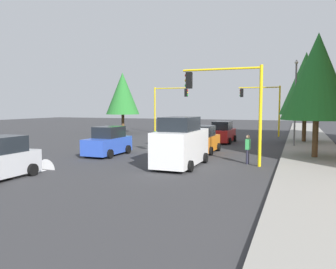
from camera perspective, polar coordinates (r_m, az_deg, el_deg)
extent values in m
plane|color=#353538|center=(27.07, 0.59, -2.33)|extent=(120.00, 120.00, 0.00)
cube|color=gray|center=(30.35, 23.05, -1.80)|extent=(80.00, 4.00, 0.15)
cube|color=silver|center=(18.19, -22.63, -6.19)|extent=(2.20, 0.36, 0.01)
cone|color=silver|center=(19.13, -19.92, -5.58)|extent=(0.01, 1.10, 1.10)
cylinder|color=yellow|center=(39.20, 18.37, 3.75)|extent=(0.18, 0.18, 5.63)
cylinder|color=yellow|center=(39.43, 15.17, 7.70)|extent=(0.12, 4.50, 0.12)
cube|color=black|center=(39.65, 12.42, 6.90)|extent=(0.36, 0.32, 0.96)
sphere|color=red|center=(39.69, 12.17, 7.34)|extent=(0.18, 0.18, 0.18)
sphere|color=yellow|center=(39.68, 12.16, 6.91)|extent=(0.18, 0.18, 0.18)
sphere|color=green|center=(39.67, 12.15, 6.47)|extent=(0.18, 0.18, 0.18)
cylinder|color=yellow|center=(19.26, 15.40, 3.00)|extent=(0.18, 0.18, 5.62)
cylinder|color=yellow|center=(19.72, 8.94, 10.90)|extent=(0.12, 4.50, 0.12)
cube|color=black|center=(20.15, 3.59, 9.16)|extent=(0.36, 0.32, 0.96)
sphere|color=red|center=(20.23, 3.10, 10.00)|extent=(0.18, 0.18, 0.18)
sphere|color=yellow|center=(20.21, 3.10, 9.15)|extent=(0.18, 0.18, 0.18)
sphere|color=green|center=(20.19, 3.10, 8.30)|extent=(0.18, 0.18, 0.18)
cylinder|color=yellow|center=(42.66, -2.24, 4.14)|extent=(0.18, 0.18, 5.75)
cylinder|color=yellow|center=(41.87, 0.60, 7.85)|extent=(0.12, 4.50, 0.12)
cube|color=black|center=(41.22, 3.08, 7.09)|extent=(0.36, 0.32, 0.96)
sphere|color=red|center=(41.18, 3.32, 7.51)|extent=(0.18, 0.18, 0.18)
sphere|color=yellow|center=(41.17, 3.32, 7.09)|extent=(0.18, 0.18, 0.18)
sphere|color=green|center=(41.16, 3.32, 6.67)|extent=(0.18, 0.18, 0.18)
cylinder|color=slate|center=(29.15, 20.77, 4.76)|extent=(0.14, 0.14, 7.00)
cylinder|color=slate|center=(28.46, 20.96, 11.43)|extent=(1.80, 0.10, 0.10)
ellipsoid|color=silver|center=(27.55, 20.94, 11.35)|extent=(0.56, 0.28, 0.20)
cylinder|color=brown|center=(33.21, 22.10, 1.07)|extent=(0.36, 0.36, 2.81)
cone|color=#28752D|center=(33.22, 22.32, 8.01)|extent=(4.50, 4.50, 5.63)
cylinder|color=brown|center=(23.26, 23.70, -0.55)|extent=(0.36, 0.36, 2.71)
cone|color=#1E6023|center=(23.25, 24.02, 8.98)|extent=(4.34, 4.34, 5.42)
cylinder|color=brown|center=(42.45, -7.65, 1.96)|extent=(0.36, 0.36, 2.58)
cone|color=#28752D|center=(42.43, -7.71, 6.92)|extent=(4.13, 4.13, 5.17)
cube|color=white|center=(18.87, 2.25, -2.11)|extent=(4.80, 1.90, 1.85)
cube|color=black|center=(18.54, 2.02, 1.82)|extent=(2.50, 1.67, 0.76)
cylinder|color=black|center=(20.70, 0.93, -3.70)|extent=(0.60, 0.20, 0.60)
cylinder|color=black|center=(20.10, 6.35, -3.98)|extent=(0.60, 0.20, 0.60)
cylinder|color=black|center=(17.98, -2.37, -5.00)|extent=(0.60, 0.20, 0.60)
cylinder|color=black|center=(17.28, 3.81, -5.40)|extent=(0.60, 0.20, 0.60)
cube|color=blue|center=(23.45, -10.19, -1.81)|extent=(3.96, 1.72, 1.05)
cube|color=black|center=(23.53, -9.98, 0.43)|extent=(2.06, 1.51, 0.76)
cylinder|color=black|center=(21.98, -9.79, -3.27)|extent=(0.60, 0.20, 0.60)
cylinder|color=black|center=(22.98, -13.74, -2.99)|extent=(0.60, 0.20, 0.60)
cylinder|color=black|center=(24.10, -6.79, -2.53)|extent=(0.60, 0.20, 0.60)
cylinder|color=black|center=(25.01, -10.52, -2.31)|extent=(0.60, 0.20, 0.60)
cube|color=#1E7238|center=(28.94, 1.60, -0.50)|extent=(1.78, 3.70, 1.05)
cube|color=black|center=(28.81, 1.95, 1.28)|extent=(1.57, 1.92, 0.76)
cylinder|color=black|center=(28.50, -1.22, -1.37)|extent=(0.20, 0.60, 0.60)
cylinder|color=black|center=(30.26, 0.15, -1.01)|extent=(0.20, 0.60, 0.60)
cylinder|color=black|center=(27.71, 3.17, -1.55)|extent=(0.20, 0.60, 0.60)
cylinder|color=black|center=(29.52, 4.31, -1.17)|extent=(0.20, 0.60, 0.60)
cube|color=red|center=(31.66, 9.25, -0.10)|extent=(4.19, 1.71, 1.05)
cube|color=black|center=(31.39, 9.20, 1.51)|extent=(2.18, 1.51, 0.76)
cylinder|color=black|center=(33.16, 8.16, -0.55)|extent=(0.60, 0.20, 0.60)
cylinder|color=black|center=(32.80, 11.28, -0.65)|extent=(0.60, 0.20, 0.60)
cylinder|color=black|center=(30.64, 7.06, -0.97)|extent=(0.60, 0.20, 0.60)
cylinder|color=black|center=(30.25, 10.43, -1.09)|extent=(0.60, 0.20, 0.60)
cube|color=black|center=(17.38, -26.52, -1.53)|extent=(1.94, 1.52, 0.76)
cylinder|color=black|center=(17.58, -21.97, -5.57)|extent=(0.60, 0.20, 0.60)
cylinder|color=black|center=(18.87, -26.08, -5.02)|extent=(0.60, 0.20, 0.60)
cube|color=orange|center=(24.58, 5.91, -1.46)|extent=(3.90, 1.70, 1.05)
cube|color=black|center=(24.31, 5.81, 0.61)|extent=(2.03, 1.50, 0.76)
cylinder|color=black|center=(26.02, 4.67, -1.97)|extent=(0.60, 0.20, 0.60)
cylinder|color=black|center=(25.57, 8.59, -2.13)|extent=(0.60, 0.20, 0.60)
cylinder|color=black|center=(23.73, 3.01, -2.61)|extent=(0.60, 0.20, 0.60)
cylinder|color=black|center=(23.24, 7.29, -2.80)|extent=(0.60, 0.20, 0.60)
cylinder|color=#262638|center=(20.13, 13.31, -3.71)|extent=(0.16, 0.16, 0.85)
cylinder|color=#262638|center=(20.33, 13.38, -3.63)|extent=(0.16, 0.16, 0.85)
cube|color=green|center=(20.14, 13.39, -1.63)|extent=(0.40, 0.24, 0.60)
sphere|color=tan|center=(20.10, 13.41, -0.38)|extent=(0.22, 0.22, 0.22)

